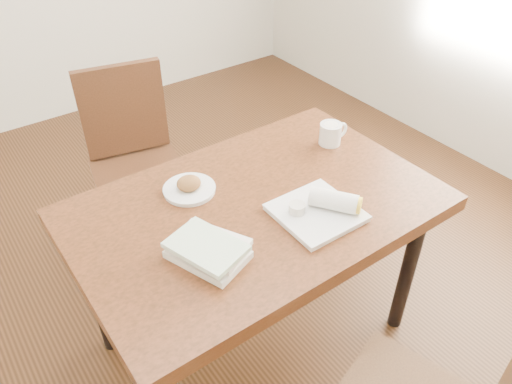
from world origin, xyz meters
TOP-DOWN VIEW (x-y plane):
  - ground at (0.00, 0.00)m, footprint 4.00×5.00m
  - table at (0.00, 0.00)m, footprint 1.30×0.84m
  - chair_far at (-0.11, 0.86)m, footprint 0.50×0.50m
  - plate_scone at (-0.16, 0.20)m, footprint 0.19×0.19m
  - coffee_mug at (0.49, 0.14)m, footprint 0.14×0.09m
  - plate_burrito at (0.15, -0.18)m, footprint 0.27×0.27m
  - book_stack at (-0.28, -0.13)m, footprint 0.25×0.29m

SIDE VIEW (x-z plane):
  - ground at x=0.00m, z-range -0.01..0.00m
  - chair_far at x=-0.11m, z-range 0.07..1.03m
  - table at x=0.00m, z-range 0.30..1.05m
  - plate_scone at x=-0.16m, z-range 0.74..0.80m
  - plate_burrito at x=0.15m, z-range 0.73..0.82m
  - book_stack at x=-0.28m, z-range 0.75..0.81m
  - coffee_mug at x=0.49m, z-range 0.75..0.84m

